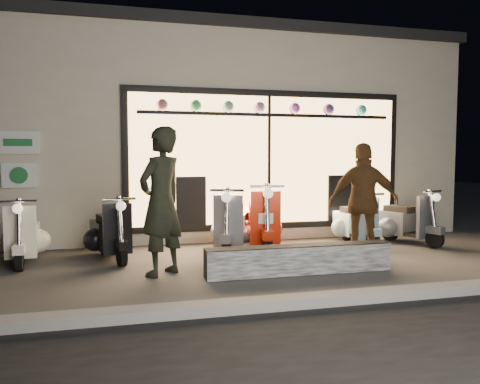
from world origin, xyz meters
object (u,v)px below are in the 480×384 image
(graffiti_barrier, at_px, (299,259))
(woman, at_px, (364,202))
(scooter_red, at_px, (260,223))
(scooter_silver, at_px, (233,226))
(man, at_px, (161,201))

(graffiti_barrier, distance_m, woman, 1.58)
(graffiti_barrier, height_order, scooter_red, scooter_red)
(scooter_silver, bearing_deg, scooter_red, 31.32)
(scooter_silver, height_order, man, man)
(man, relative_size, woman, 1.10)
(woman, bearing_deg, scooter_red, -31.49)
(graffiti_barrier, bearing_deg, scooter_red, 89.85)
(scooter_red, bearing_deg, graffiti_barrier, -82.30)
(scooter_silver, distance_m, scooter_red, 0.53)
(scooter_silver, bearing_deg, woman, -14.04)
(graffiti_barrier, relative_size, man, 1.30)
(graffiti_barrier, height_order, man, man)
(scooter_red, relative_size, woman, 0.86)
(scooter_red, height_order, woman, woman)
(graffiti_barrier, height_order, woman, woman)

